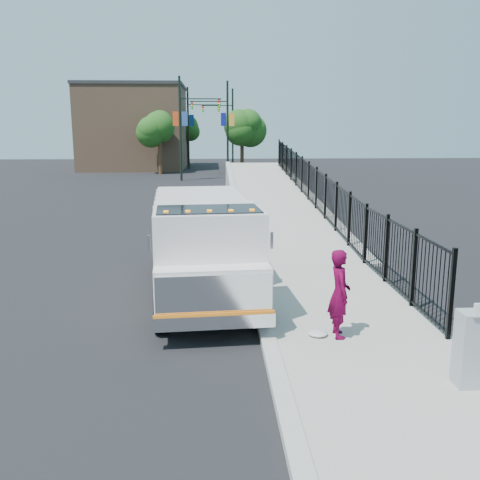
{
  "coord_description": "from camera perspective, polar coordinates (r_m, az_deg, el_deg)",
  "views": [
    {
      "loc": [
        -1.05,
        -11.72,
        4.25
      ],
      "look_at": [
        -0.37,
        2.0,
        1.31
      ],
      "focal_mm": 40.0,
      "sensor_mm": 36.0,
      "label": 1
    }
  ],
  "objects": [
    {
      "name": "worker",
      "position": [
        10.78,
        10.56,
        -5.63
      ],
      "size": [
        0.43,
        0.65,
        1.78
      ],
      "primitive_type": "imported",
      "rotation": [
        0.0,
        0.0,
        1.58
      ],
      "color": "#520226",
      "rests_on": "sidewalk"
    },
    {
      "name": "sidewalk",
      "position": [
        10.99,
        13.34,
        -10.67
      ],
      "size": [
        3.55,
        12.0,
        0.12
      ],
      "primitive_type": "cube",
      "color": "#9E998E",
      "rests_on": "ground"
    },
    {
      "name": "tree_2",
      "position": [
        60.94,
        -5.66,
        11.71
      ],
      "size": [
        2.47,
        2.47,
        5.23
      ],
      "color": "#382314",
      "rests_on": "ground"
    },
    {
      "name": "debris",
      "position": [
        11.01,
        8.29,
        -9.8
      ],
      "size": [
        0.4,
        0.4,
        0.1
      ],
      "primitive_type": "ellipsoid",
      "color": "silver",
      "rests_on": "sidewalk"
    },
    {
      "name": "iron_fence",
      "position": [
        24.39,
        8.09,
        4.05
      ],
      "size": [
        0.1,
        28.0,
        1.8
      ],
      "primitive_type": "cube",
      "color": "black",
      "rests_on": "ground"
    },
    {
      "name": "truck",
      "position": [
        13.64,
        -3.97,
        0.16
      ],
      "size": [
        2.98,
        7.64,
        2.56
      ],
      "rotation": [
        0.0,
        0.0,
        0.08
      ],
      "color": "black",
      "rests_on": "ground"
    },
    {
      "name": "building",
      "position": [
        56.28,
        -11.18,
        11.59
      ],
      "size": [
        10.0,
        10.0,
        8.0
      ],
      "primitive_type": "cube",
      "color": "#8C664C",
      "rests_on": "ground"
    },
    {
      "name": "light_pole_3",
      "position": [
        56.45,
        -1.1,
        12.18
      ],
      "size": [
        3.78,
        0.22,
        8.0
      ],
      "color": "black",
      "rests_on": "ground"
    },
    {
      "name": "light_pole_0",
      "position": [
        42.68,
        -5.97,
        12.16
      ],
      "size": [
        3.77,
        0.22,
        8.0
      ],
      "color": "black",
      "rests_on": "ground"
    },
    {
      "name": "ramp",
      "position": [
        28.22,
        3.67,
        3.38
      ],
      "size": [
        3.95,
        24.06,
        3.19
      ],
      "primitive_type": "cube",
      "rotation": [
        0.06,
        0.0,
        0.0
      ],
      "color": "#9E998E",
      "rests_on": "ground"
    },
    {
      "name": "tree_1",
      "position": [
        50.72,
        0.22,
        11.74
      ],
      "size": [
        2.85,
        2.85,
        5.43
      ],
      "color": "#382314",
      "rests_on": "ground"
    },
    {
      "name": "ground",
      "position": [
        12.51,
        2.18,
        -7.8
      ],
      "size": [
        120.0,
        120.0,
        0.0
      ],
      "primitive_type": "plane",
      "color": "black",
      "rests_on": "ground"
    },
    {
      "name": "light_pole_2",
      "position": [
        54.54,
        -5.22,
        12.14
      ],
      "size": [
        3.78,
        0.22,
        8.0
      ],
      "color": "black",
      "rests_on": "ground"
    },
    {
      "name": "light_pole_1",
      "position": [
        46.95,
        -1.71,
        12.2
      ],
      "size": [
        3.78,
        0.22,
        8.0
      ],
      "color": "black",
      "rests_on": "ground"
    },
    {
      "name": "curb",
      "position": [
        10.63,
        3.13,
        -11.05
      ],
      "size": [
        0.3,
        12.0,
        0.16
      ],
      "primitive_type": "cube",
      "color": "#ADAAA3",
      "rests_on": "ground"
    },
    {
      "name": "tree_0",
      "position": [
        48.85,
        -8.6,
        11.6
      ],
      "size": [
        2.93,
        2.93,
        5.46
      ],
      "color": "#382314",
      "rests_on": "ground"
    },
    {
      "name": "utility_cabinet",
      "position": [
        9.52,
        23.69,
        -10.59
      ],
      "size": [
        0.55,
        0.4,
        1.25
      ],
      "primitive_type": "cube",
      "color": "gray",
      "rests_on": "sidewalk"
    }
  ]
}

